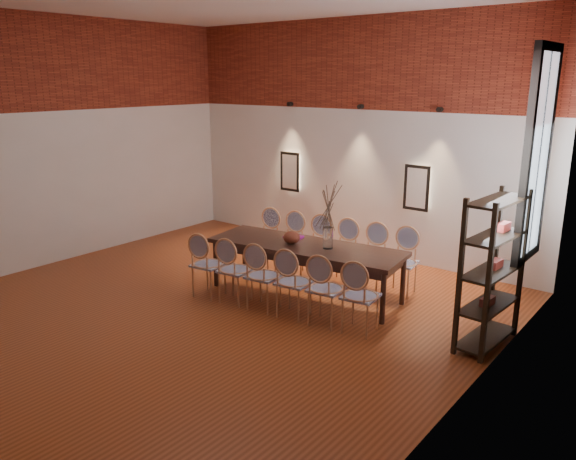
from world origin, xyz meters
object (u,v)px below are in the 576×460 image
Objects in this scene: chair_near_e at (326,289)px; book at (293,237)px; chair_near_c at (264,276)px; chair_near_d at (294,282)px; chair_near_b at (235,270)px; bowl at (292,237)px; vase at (328,238)px; chair_far_c at (315,248)px; chair_far_f at (402,263)px; chair_near_a at (208,264)px; chair_far_d at (342,253)px; chair_far_a at (265,239)px; dining_table at (305,270)px; chair_near_f at (360,296)px; chair_far_b at (289,244)px; shelving_rack at (492,271)px; chair_far_e at (371,258)px.

chair_near_e reaches higher than book.
chair_near_d is (0.46, 0.06, 0.00)m from chair_near_c.
bowl is (0.41, 0.74, 0.37)m from chair_near_b.
book is (-0.69, 0.12, -0.14)m from vase.
chair_far_f is (1.39, 0.19, 0.00)m from chair_far_c.
chair_near_a and chair_far_d have the same top height.
chair_far_a is at bearing 156.20° from book.
chair_near_e is 2.37m from chair_far_a.
dining_table is 1.38m from chair_near_a.
chair_near_a is 0.47m from chair_near_b.
chair_far_f is at bearing -180.00° from chair_far_c.
dining_table is at bearing 21.74° from bowl.
chair_far_d is (0.27, 1.51, 0.00)m from chair_near_c.
chair_near_f is 3.62× the size of book.
chair_near_d is 1.00× the size of chair_far_b.
book is at bearing 122.64° from bowl.
book is at bearing 120.48° from chair_near_d.
chair_near_d is at bearing -157.21° from shelving_rack.
chair_far_c is 0.93m from chair_far_e.
chair_near_c is at bearing -120.90° from vase.
chair_near_d is at bearing -180.00° from chair_near_e.
shelving_rack is at bearing 2.96° from bowl.
chair_far_b is at bearing 133.79° from dining_table.
chair_near_a is 1.00× the size of chair_far_a.
chair_far_e is at bearing 48.59° from bowl.
chair_near_b and chair_near_c have the same top height.
shelving_rack is at bearing 6.92° from chair_near_a.
chair_near_e is at bearing 0.00° from chair_near_d.
vase is (1.60, -0.52, 0.43)m from chair_far_a.
vase is 2.24m from shelving_rack.
chair_near_b is 1.40m from chair_near_e.
chair_far_f is 1.60m from book.
chair_near_b is 1.87m from chair_near_f.
chair_far_c and chair_far_e have the same top height.
chair_far_c is (-1.12, 1.32, 0.00)m from chair_near_e.
chair_near_d is 1.46m from chair_far_d.
bowl is (-0.19, -0.08, 0.46)m from dining_table.
chair_far_a is 0.93m from chair_far_c.
dining_table is at bearing 147.96° from chair_near_f.
chair_near_b is at bearing 180.00° from chair_near_d.
dining_table is 0.63m from vase.
chair_far_c reaches higher than book.
dining_table is 11.66× the size of bowl.
chair_far_b and chair_far_d have the same top height.
chair_far_a is (-1.12, 1.32, 0.00)m from chair_near_c.
chair_near_b is at bearing 90.00° from chair_far_b.
dining_table is 2.98× the size of chair_far_d.
book is (0.25, 0.99, 0.30)m from chair_near_b.
book is at bearing 126.19° from chair_far_b.
dining_table is 1.38m from chair_near_f.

